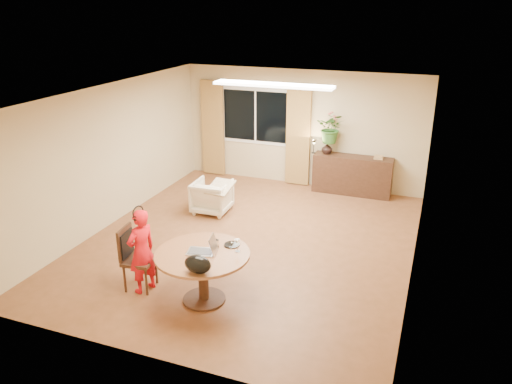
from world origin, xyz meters
TOP-DOWN VIEW (x-y plane):
  - floor at (0.00, 0.00)m, footprint 6.50×6.50m
  - ceiling at (0.00, 0.00)m, footprint 6.50×6.50m
  - wall_back at (0.00, 3.25)m, footprint 5.50×0.00m
  - wall_left at (-2.75, 0.00)m, footprint 0.00×6.50m
  - wall_right at (2.75, 0.00)m, footprint 0.00×6.50m
  - window at (-1.10, 3.23)m, footprint 1.70×0.03m
  - curtain_left at (-2.15, 3.15)m, footprint 0.55×0.08m
  - curtain_right at (-0.05, 3.15)m, footprint 0.55×0.08m
  - ceiling_panel at (0.00, 1.20)m, footprint 2.20×0.35m
  - dining_table at (0.06, -1.93)m, footprint 1.31×1.31m
  - dining_chair at (-0.95, -1.95)m, footprint 0.51×0.47m
  - child at (-0.87, -1.99)m, footprint 0.54×0.44m
  - laptop at (0.03, -1.91)m, footprint 0.44×0.34m
  - tumbler at (0.16, -1.69)m, footprint 0.09×0.09m
  - wine_glass at (0.49, -1.71)m, footprint 0.08×0.08m
  - pot_lid at (0.35, -1.57)m, footprint 0.24×0.24m
  - handbag at (0.24, -2.42)m, footprint 0.40×0.29m
  - armchair at (-1.19, 1.00)m, footprint 0.73×0.75m
  - throw at (-0.96, 0.91)m, footprint 0.48×0.58m
  - sideboard at (1.23, 3.01)m, footprint 1.69×0.41m
  - vase at (0.65, 3.01)m, footprint 0.28×0.28m
  - bouquet at (0.72, 3.01)m, footprint 0.60×0.52m
  - book_stack at (1.76, 3.01)m, footprint 0.22×0.18m
  - desk_lamp at (0.36, 2.96)m, footprint 0.17×0.17m

SIDE VIEW (x-z plane):
  - floor at x=0.00m, z-range 0.00..0.00m
  - armchair at x=-1.19m, z-range 0.00..0.65m
  - sideboard at x=1.23m, z-range 0.00..0.85m
  - dining_chair at x=-0.95m, z-range 0.00..0.96m
  - dining_table at x=0.06m, z-range 0.21..0.96m
  - child at x=-0.87m, z-range 0.00..1.27m
  - throw at x=-0.96m, z-range 0.65..0.68m
  - pot_lid at x=0.35m, z-range 0.75..0.78m
  - tumbler at x=0.16m, z-range 0.75..0.85m
  - wine_glass at x=0.49m, z-range 0.75..0.94m
  - handbag at x=0.24m, z-range 0.75..0.99m
  - laptop at x=0.03m, z-range 0.75..1.01m
  - book_stack at x=1.76m, z-range 0.85..0.92m
  - vase at x=0.65m, z-range 0.85..1.09m
  - desk_lamp at x=0.36m, z-range 0.85..1.17m
  - curtain_left at x=-2.15m, z-range 0.02..2.27m
  - curtain_right at x=-0.05m, z-range 0.02..2.27m
  - wall_back at x=0.00m, z-range -1.45..4.05m
  - wall_left at x=-2.75m, z-range -1.95..4.55m
  - wall_right at x=2.75m, z-range -1.95..4.55m
  - bouquet at x=0.72m, z-range 1.09..1.75m
  - window at x=-1.10m, z-range 0.85..2.15m
  - ceiling_panel at x=0.00m, z-range 2.54..2.59m
  - ceiling at x=0.00m, z-range 2.60..2.60m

